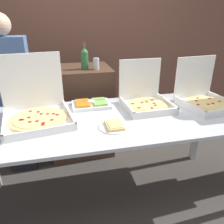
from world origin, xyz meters
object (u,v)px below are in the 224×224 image
Objects in this scene: pizza_box_far_right at (37,109)px; soda_bottle at (85,58)px; pizza_box_near_right at (145,99)px; paper_plate_front_right at (114,126)px; veggie_tray at (91,104)px; person_guest_plaid at (13,97)px; soda_can_colored at (49,62)px; pizza_box_far_left at (204,97)px; soda_can_silver at (96,64)px.

soda_bottle reaches higher than pizza_box_far_right.
pizza_box_near_right is 0.93m from pizza_box_far_right.
paper_plate_front_right is 0.46m from veggie_tray.
veggie_tray is at bearing -91.79° from soda_bottle.
pizza_box_far_right is 0.49m from veggie_tray.
person_guest_plaid is (-0.85, 0.86, -0.00)m from paper_plate_front_right.
soda_can_colored is at bearing 111.95° from paper_plate_front_right.
soda_bottle reaches higher than veggie_tray.
pizza_box_far_left is 0.94m from paper_plate_front_right.
veggie_tray is at bearing 166.13° from pizza_box_near_right.
pizza_box_near_right is 1.33m from person_guest_plaid.
pizza_box_far_right reaches higher than soda_can_silver.
person_guest_plaid reaches higher than soda_bottle.
soda_can_colored is at bearing 139.27° from pizza_box_far_left.
pizza_box_far_right is 1.47m from pizza_box_far_left.
pizza_box_far_left is at bearing -36.80° from soda_bottle.
pizza_box_far_right reaches higher than soda_can_colored.
person_guest_plaid is (-0.88, -0.09, -0.28)m from soda_can_silver.
paper_plate_front_right is 1.89× the size of soda_can_colored.
person_guest_plaid is (-0.29, 0.59, -0.08)m from pizza_box_far_right.
paper_plate_front_right is 0.14× the size of person_guest_plaid.
paper_plate_front_right is at bearing -171.55° from pizza_box_far_left.
pizza_box_near_right is 0.55m from pizza_box_far_left.
paper_plate_front_right is at bearing -68.05° from soda_can_colored.
soda_bottle is 2.21× the size of soda_can_colored.
pizza_box_near_right reaches higher than veggie_tray.
soda_can_colored is (-0.38, 0.16, -0.06)m from soda_bottle.
soda_can_silver is (0.13, 0.51, 0.26)m from veggie_tray.
soda_can_silver is (-0.88, 0.70, 0.21)m from pizza_box_far_left.
paper_plate_front_right is at bearing -35.24° from pizza_box_far_right.
veggie_tray is (-1.01, 0.19, -0.05)m from pizza_box_far_left.
veggie_tray is at bearing -104.91° from soda_can_silver.
soda_bottle is (-0.46, 0.66, 0.27)m from pizza_box_near_right.
pizza_box_near_right is 1.56× the size of soda_bottle.
soda_can_colored is at bearing 116.59° from veggie_tray.
soda_bottle is at bearing 47.85° from pizza_box_far_right.
soda_bottle is (-1.00, 0.75, 0.27)m from pizza_box_far_left.
paper_plate_front_right is 1.06m from soda_bottle.
soda_can_silver is (0.12, -0.05, -0.06)m from soda_bottle.
pizza_box_far_right reaches higher than pizza_box_near_right.
person_guest_plaid is (-0.76, -0.14, -0.33)m from soda_bottle.
pizza_box_far_left is 1.27m from soda_bottle.
person_guest_plaid is at bearing -141.74° from soda_can_colored.
soda_can_colored is at bearing 74.84° from pizza_box_far_right.
soda_can_silver is at bearing 88.45° from paper_plate_front_right.
pizza_box_near_right reaches higher than soda_can_colored.
veggie_tray is (0.45, 0.17, -0.06)m from pizza_box_far_right.
person_guest_plaid is at bearing 134.53° from paper_plate_front_right.
person_guest_plaid is at bearing 106.82° from pizza_box_far_right.
soda_can_colored is (-0.50, 0.21, 0.00)m from soda_can_silver.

